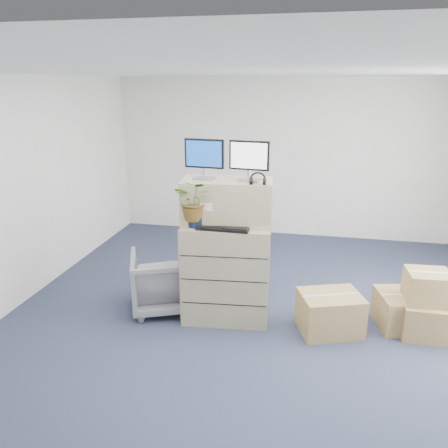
{
  "coord_description": "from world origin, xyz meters",
  "views": [
    {
      "loc": [
        0.55,
        -4.31,
        2.69
      ],
      "look_at": [
        -0.42,
        0.4,
        1.13
      ],
      "focal_mm": 35.0,
      "sensor_mm": 36.0,
      "label": 1
    }
  ],
  "objects_px": {
    "keyboard": "(223,228)",
    "filing_cabinet_lower": "(227,271)",
    "monitor_right": "(249,159)",
    "water_bottle": "(231,210)",
    "monitor_left": "(204,157)",
    "potted_plant": "(195,206)",
    "office_chair": "(164,278)"
  },
  "relations": [
    {
      "from": "monitor_right",
      "to": "office_chair",
      "type": "height_order",
      "value": "monitor_right"
    },
    {
      "from": "monitor_left",
      "to": "monitor_right",
      "type": "relative_size",
      "value": 1.02
    },
    {
      "from": "monitor_right",
      "to": "water_bottle",
      "type": "height_order",
      "value": "monitor_right"
    },
    {
      "from": "monitor_right",
      "to": "filing_cabinet_lower",
      "type": "bearing_deg",
      "value": -163.58
    },
    {
      "from": "monitor_left",
      "to": "office_chair",
      "type": "relative_size",
      "value": 0.57
    },
    {
      "from": "office_chair",
      "to": "potted_plant",
      "type": "bearing_deg",
      "value": 131.3
    },
    {
      "from": "filing_cabinet_lower",
      "to": "keyboard",
      "type": "bearing_deg",
      "value": -95.99
    },
    {
      "from": "monitor_right",
      "to": "office_chair",
      "type": "distance_m",
      "value": 1.84
    },
    {
      "from": "monitor_right",
      "to": "keyboard",
      "type": "height_order",
      "value": "monitor_right"
    },
    {
      "from": "water_bottle",
      "to": "office_chair",
      "type": "bearing_deg",
      "value": -178.91
    },
    {
      "from": "keyboard",
      "to": "office_chair",
      "type": "distance_m",
      "value": 1.14
    },
    {
      "from": "filing_cabinet_lower",
      "to": "monitor_right",
      "type": "bearing_deg",
      "value": 4.28
    },
    {
      "from": "filing_cabinet_lower",
      "to": "potted_plant",
      "type": "xyz_separation_m",
      "value": [
        -0.31,
        -0.19,
        0.84
      ]
    },
    {
      "from": "filing_cabinet_lower",
      "to": "water_bottle",
      "type": "height_order",
      "value": "water_bottle"
    },
    {
      "from": "monitor_right",
      "to": "potted_plant",
      "type": "distance_m",
      "value": 0.77
    },
    {
      "from": "monitor_left",
      "to": "water_bottle",
      "type": "relative_size",
      "value": 1.56
    },
    {
      "from": "filing_cabinet_lower",
      "to": "monitor_left",
      "type": "distance_m",
      "value": 1.36
    },
    {
      "from": "monitor_left",
      "to": "potted_plant",
      "type": "bearing_deg",
      "value": -96.86
    },
    {
      "from": "filing_cabinet_lower",
      "to": "monitor_left",
      "type": "relative_size",
      "value": 2.59
    },
    {
      "from": "monitor_left",
      "to": "filing_cabinet_lower",
      "type": "bearing_deg",
      "value": -3.14
    },
    {
      "from": "potted_plant",
      "to": "water_bottle",
      "type": "bearing_deg",
      "value": 36.77
    },
    {
      "from": "keyboard",
      "to": "filing_cabinet_lower",
      "type": "bearing_deg",
      "value": 90.0
    },
    {
      "from": "filing_cabinet_lower",
      "to": "potted_plant",
      "type": "bearing_deg",
      "value": -154.04
    },
    {
      "from": "keyboard",
      "to": "office_chair",
      "type": "height_order",
      "value": "keyboard"
    },
    {
      "from": "monitor_right",
      "to": "keyboard",
      "type": "bearing_deg",
      "value": -131.69
    },
    {
      "from": "filing_cabinet_lower",
      "to": "office_chair",
      "type": "distance_m",
      "value": 0.82
    },
    {
      "from": "monitor_right",
      "to": "office_chair",
      "type": "xyz_separation_m",
      "value": [
        -1.04,
        0.02,
        -1.51
      ]
    },
    {
      "from": "potted_plant",
      "to": "keyboard",
      "type": "bearing_deg",
      "value": 3.32
    },
    {
      "from": "keyboard",
      "to": "water_bottle",
      "type": "xyz_separation_m",
      "value": [
        0.04,
        0.24,
        0.13
      ]
    },
    {
      "from": "monitor_left",
      "to": "keyboard",
      "type": "distance_m",
      "value": 0.81
    },
    {
      "from": "keyboard",
      "to": "water_bottle",
      "type": "bearing_deg",
      "value": 81.11
    },
    {
      "from": "monitor_right",
      "to": "potted_plant",
      "type": "height_order",
      "value": "monitor_right"
    }
  ]
}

